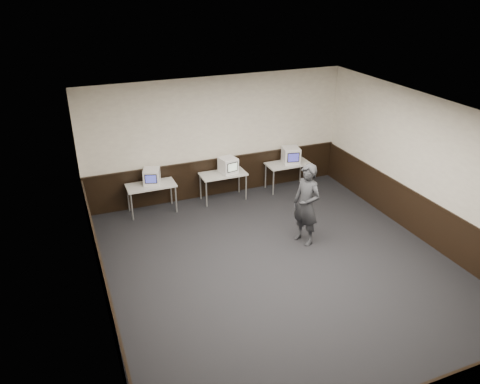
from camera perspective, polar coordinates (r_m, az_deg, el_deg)
name	(u,v)px	position (r m, az deg, el deg)	size (l,w,h in m)	color
floor	(285,272)	(9.67, 5.45, -9.65)	(8.00, 8.00, 0.00)	black
ceiling	(292,119)	(8.27, 6.37, 8.83)	(8.00, 8.00, 0.00)	white
back_wall	(217,138)	(12.25, -2.80, 6.63)	(7.00, 7.00, 0.00)	beige
front_wall	(446,343)	(6.22, 23.80, -16.51)	(7.00, 7.00, 0.00)	beige
left_wall	(97,237)	(8.00, -17.06, -5.30)	(8.00, 8.00, 0.00)	beige
right_wall	(434,174)	(10.83, 22.56, 2.04)	(8.00, 8.00, 0.00)	beige
wainscot_back	(218,177)	(12.63, -2.66, 1.87)	(6.98, 0.04, 1.00)	black
wainscot_left	(106,292)	(8.60, -15.99, -11.60)	(0.04, 7.98, 1.00)	black
wainscot_right	(424,219)	(11.26, 21.56, -3.11)	(0.04, 7.98, 1.00)	black
wainscot_rail	(218,159)	(12.41, -2.68, 4.04)	(6.98, 0.06, 0.04)	black
desk_left	(151,187)	(11.78, -10.79, 0.57)	(1.20, 0.60, 0.75)	beige
desk_center	(223,176)	(12.23, -2.08, 1.98)	(1.20, 0.60, 0.75)	beige
desk_right	(288,166)	(12.95, 5.85, 3.22)	(1.20, 0.60, 0.75)	beige
emac_left	(152,176)	(11.72, -10.71, 1.88)	(0.50, 0.51, 0.39)	white
emac_center	(228,165)	(12.17, -1.44, 3.28)	(0.48, 0.50, 0.41)	white
emac_right	(291,155)	(12.87, 6.23, 4.48)	(0.53, 0.54, 0.44)	white
person	(306,205)	(10.27, 8.11, -1.54)	(0.68, 0.44, 1.86)	#27282C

